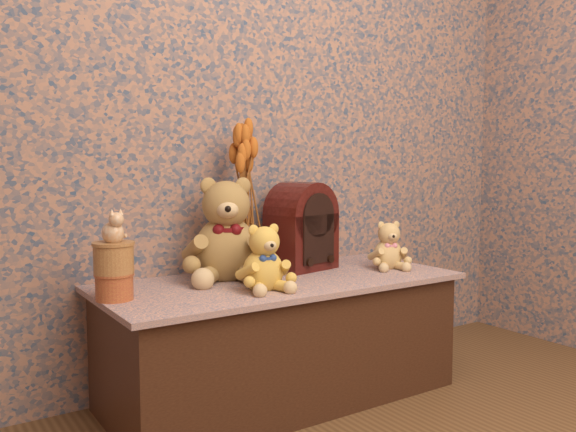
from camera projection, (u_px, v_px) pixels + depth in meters
name	position (u px, v px, depth m)	size (l,w,h in m)	color
display_shelf	(281.00, 338.00, 2.24)	(1.35, 0.61, 0.46)	#3A4E78
teddy_large	(226.00, 225.00, 2.21)	(0.32, 0.38, 0.41)	olive
teddy_medium	(263.00, 254.00, 2.03)	(0.19, 0.23, 0.24)	gold
teddy_small	(388.00, 243.00, 2.44)	(0.17, 0.20, 0.21)	tan
cathedral_radio	(301.00, 226.00, 2.42)	(0.26, 0.19, 0.36)	#330C09
ceramic_vase	(244.00, 253.00, 2.28)	(0.11, 0.11, 0.18)	tan
dried_stalks	(244.00, 169.00, 2.25)	(0.24, 0.24, 0.46)	#BB5C1E
biscuit_tin_lower	(114.00, 287.00, 1.88)	(0.12, 0.12, 0.09)	#C57B3A
biscuit_tin_upper	(114.00, 258.00, 1.87)	(0.12, 0.12, 0.10)	tan
cat_figurine	(113.00, 225.00, 1.86)	(0.08, 0.09, 0.11)	silver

